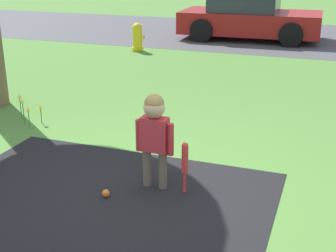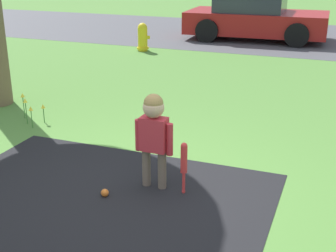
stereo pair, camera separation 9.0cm
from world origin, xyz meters
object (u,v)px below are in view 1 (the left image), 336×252
Objects in this scene: sports_ball at (106,193)px; parked_car at (249,18)px; baseball_bat at (185,161)px; child at (154,128)px; fire_hydrant at (137,37)px.

parked_car is at bearing 92.54° from sports_ball.
baseball_bat is at bearing -85.07° from parked_car.
sports_ball is (-0.38, -0.38, -0.62)m from child.
parked_car is (2.28, 2.74, 0.25)m from fire_hydrant.
sports_ball is at bearing -89.50° from parked_car.
parked_car is at bearing 96.97° from baseball_bat.
child is 1.82× the size of baseball_bat.
baseball_bat is (0.34, -0.03, -0.30)m from child.
fire_hydrant is (-3.10, 6.68, -0.32)m from child.
parked_car reaches higher than child.
child is at bearing 44.74° from sports_ball.
sports_ball is at bearing -153.93° from baseball_bat.
baseball_bat is at bearing -4.10° from child.
baseball_bat is at bearing -62.89° from fire_hydrant.
child is 9.45m from parked_car.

